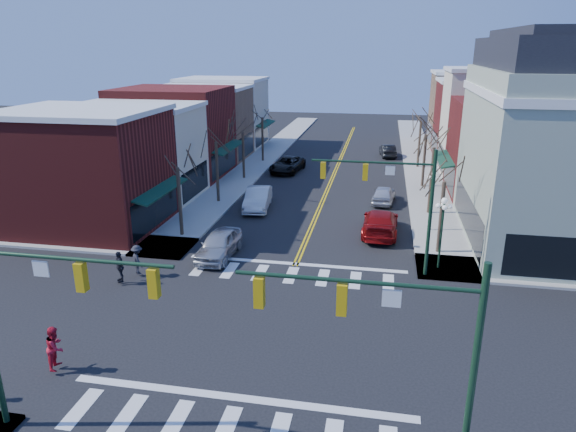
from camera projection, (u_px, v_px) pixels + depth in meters
The scene contains 34 objects.
ground at pixel (267, 333), 23.13m from camera, with size 160.00×160.00×0.00m, color black.
sidewalk_left at pixel (218, 198), 43.29m from camera, with size 3.50×70.00×0.15m, color #9E9B93.
sidewalk_right at pixel (432, 210), 40.24m from camera, with size 3.50×70.00×0.15m, color #9E9B93.
bldg_left_brick_a at pixel (86, 172), 35.53m from camera, with size 10.00×8.50×8.00m, color maroon.
bldg_left_stucco_a at pixel (137, 153), 42.83m from camera, with size 10.00×7.00×7.50m, color beige.
bldg_left_brick_b at pixel (174, 132), 50.14m from camera, with size 10.00×9.00×8.50m, color maroon.
bldg_left_tan at pixel (203, 124), 57.95m from camera, with size 10.00×7.50×7.80m, color #936F51.
bldg_left_stucco_b at pixel (223, 114), 65.11m from camera, with size 10.00×8.00×8.20m, color beige.
bldg_right_brick_a at pixel (513, 149), 43.19m from camera, with size 10.00×8.50×8.00m, color maroon.
bldg_right_stucco at pixel (497, 124), 50.11m from camera, with size 10.00×7.00×10.00m, color beige.
bldg_right_brick_b at pixel (483, 121), 57.34m from camera, with size 10.00×8.00×8.50m, color maroon.
bldg_right_tan at pixel (472, 111), 64.73m from camera, with size 10.00×8.00×9.00m, color #936F51.
traffic_mast_near_left at pixel (35, 306), 15.71m from camera, with size 6.60×0.28×7.20m.
traffic_mast_near_right at pixel (405, 343), 13.78m from camera, with size 6.60×0.28×7.20m.
traffic_mast_far_right at pixel (397, 194), 27.58m from camera, with size 6.60×0.28×7.20m.
lamppost_corner at pixel (442, 221), 28.70m from camera, with size 0.36×0.36×4.33m.
lamppost_midblock at pixel (433, 191), 34.76m from camera, with size 0.36×0.36×4.33m.
tree_left_a at pixel (180, 203), 34.10m from camera, with size 0.24×0.24×4.76m, color #382B21.
tree_left_b at pixel (217, 173), 41.52m from camera, with size 0.24×0.24×5.04m, color #382B21.
tree_left_c at pixel (243, 156), 49.06m from camera, with size 0.24×0.24×4.55m, color #382B21.
tree_left_d at pixel (263, 140), 56.47m from camera, with size 0.24×0.24×4.90m, color #382B21.
tree_right_a at pixel (441, 218), 31.20m from camera, with size 0.24×0.24×4.62m, color #382B21.
tree_right_b at pixel (431, 181), 38.58m from camera, with size 0.24×0.24×5.18m, color #382B21.
tree_right_c at pixel (424, 161), 46.10m from camera, with size 0.24×0.24×4.83m, color #382B21.
tree_right_d at pixel (419, 145), 53.54m from camera, with size 0.24×0.24×4.97m, color #382B21.
car_left_near at pixel (219, 244), 31.21m from camera, with size 1.91×4.74×1.61m, color #B2B3B7.
car_left_mid at pixel (258, 199), 40.46m from camera, with size 1.77×5.07×1.67m, color silver.
car_left_far at pixel (288, 165), 52.38m from camera, with size 2.54×5.51×1.53m, color black.
car_right_near at pixel (380, 222), 35.02m from camera, with size 2.34×5.75×1.67m, color maroon.
car_right_mid at pixel (384, 194), 42.05m from camera, with size 1.69×4.20×1.43m, color silver.
car_right_far at pixel (388, 151), 59.64m from camera, with size 1.50×4.29×1.41m, color black.
pedestrian_red_b at pixel (55, 347), 20.14m from camera, with size 0.87×0.68×1.79m, color red.
pedestrian_dark_a at pixel (120, 267), 27.56m from camera, with size 1.02×0.42×1.74m, color black.
pedestrian_dark_b at pixel (138, 260), 28.52m from camera, with size 1.09×0.63×1.68m, color #212129.
Camera 1 is at (4.66, -19.77, 12.29)m, focal length 32.00 mm.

